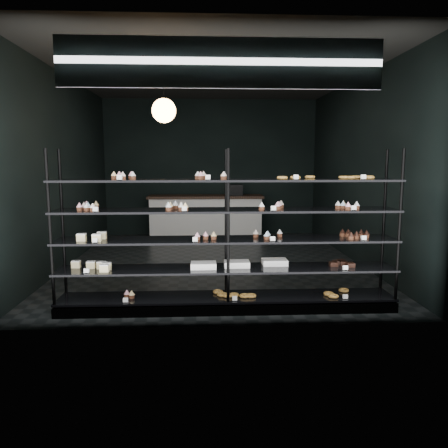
% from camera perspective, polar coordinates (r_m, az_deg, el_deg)
% --- Properties ---
extents(room, '(5.01, 6.01, 3.20)m').
position_cam_1_polar(room, '(7.51, -1.33, 6.96)').
color(room, black).
rests_on(room, ground).
extents(display_shelf, '(4.00, 0.50, 1.91)m').
position_cam_1_polar(display_shelf, '(5.19, 0.16, -4.47)').
color(display_shelf, black).
rests_on(display_shelf, room).
extents(signage, '(3.30, 0.05, 0.50)m').
position_cam_1_polar(signage, '(4.69, -0.38, 20.28)').
color(signage, '#0B133B').
rests_on(signage, room).
extents(pendant_lamp, '(0.33, 0.33, 0.89)m').
position_cam_1_polar(pendant_lamp, '(6.20, -7.86, 14.47)').
color(pendant_lamp, black).
rests_on(pendant_lamp, room).
extents(service_counter, '(2.63, 0.65, 1.23)m').
position_cam_1_polar(service_counter, '(10.09, -2.35, 1.05)').
color(service_counter, beige).
rests_on(service_counter, room).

